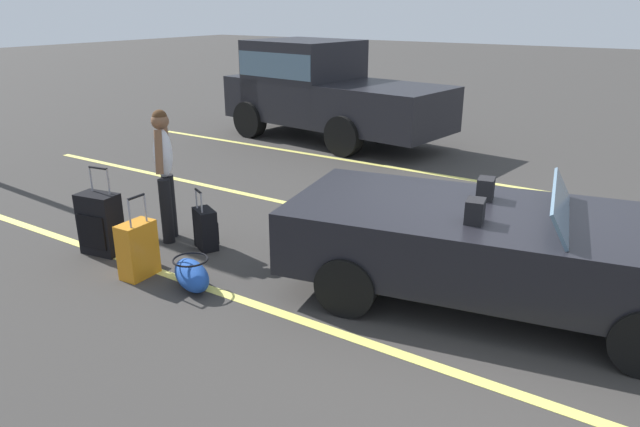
{
  "coord_description": "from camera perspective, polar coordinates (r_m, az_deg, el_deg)",
  "views": [
    {
      "loc": [
        1.39,
        -5.31,
        2.82
      ],
      "look_at": [
        -1.73,
        -0.53,
        0.75
      ],
      "focal_mm": 32.45,
      "sensor_mm": 36.0,
      "label": 1
    }
  ],
  "objects": [
    {
      "name": "duffel_bag",
      "position": [
        6.22,
        -12.55,
        -5.89
      ],
      "size": [
        0.71,
        0.54,
        0.34
      ],
      "rotation": [
        0.0,
        0.0,
        5.84
      ],
      "color": "#1E479E",
      "rests_on": "ground_plane"
    },
    {
      "name": "lot_line_mid",
      "position": [
        7.33,
        19.63,
        -3.93
      ],
      "size": [
        18.0,
        0.12,
        0.01
      ],
      "primitive_type": "cube",
      "color": "#EAE066",
      "rests_on": "ground_plane"
    },
    {
      "name": "convertible_car",
      "position": [
        5.91,
        19.11,
        -3.39
      ],
      "size": [
        4.39,
        2.5,
        1.24
      ],
      "rotation": [
        0.0,
        0.0,
        0.19
      ],
      "color": "black",
      "rests_on": "ground_plane"
    },
    {
      "name": "suitcase_small_carryon",
      "position": [
        7.16,
        -11.21,
        -1.49
      ],
      "size": [
        0.39,
        0.33,
        0.76
      ],
      "rotation": [
        0.0,
        0.0,
        1.1
      ],
      "color": "black",
      "rests_on": "ground_plane"
    },
    {
      "name": "lot_line_far",
      "position": [
        9.84,
        23.58,
        1.55
      ],
      "size": [
        18.0,
        0.12,
        0.01
      ],
      "primitive_type": "cube",
      "color": "#EAE066",
      "rests_on": "ground_plane"
    },
    {
      "name": "suitcase_large_black",
      "position": [
        7.33,
        -20.86,
        -0.96
      ],
      "size": [
        0.52,
        0.37,
        1.05
      ],
      "rotation": [
        0.0,
        0.0,
        4.88
      ],
      "color": "black",
      "rests_on": "ground_plane"
    },
    {
      "name": "parked_pickup_truck_near",
      "position": [
        12.83,
        0.05,
        12.24
      ],
      "size": [
        5.2,
        2.55,
        2.1
      ],
      "rotation": [
        0.0,
        0.0,
        3.02
      ],
      "color": "black",
      "rests_on": "ground_plane"
    },
    {
      "name": "traveler_person",
      "position": [
        7.34,
        -15.1,
        4.31
      ],
      "size": [
        0.42,
        0.54,
        1.65
      ],
      "rotation": [
        0.0,
        0.0,
        0.62
      ],
      "color": "black",
      "rests_on": "ground_plane"
    },
    {
      "name": "suitcase_medium_bright",
      "position": [
        6.59,
        -17.53,
        -3.41
      ],
      "size": [
        0.26,
        0.41,
        0.94
      ],
      "rotation": [
        0.0,
        0.0,
        3.19
      ],
      "color": "orange",
      "rests_on": "ground_plane"
    },
    {
      "name": "ground_plane",
      "position": [
        6.17,
        16.55,
        -8.16
      ],
      "size": [
        80.0,
        80.0,
        0.0
      ],
      "primitive_type": "plane",
      "color": "#383533"
    },
    {
      "name": "lot_line_near",
      "position": [
        5.02,
        11.64,
        -14.67
      ],
      "size": [
        18.0,
        0.12,
        0.01
      ],
      "primitive_type": "cube",
      "color": "#EAE066",
      "rests_on": "ground_plane"
    }
  ]
}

